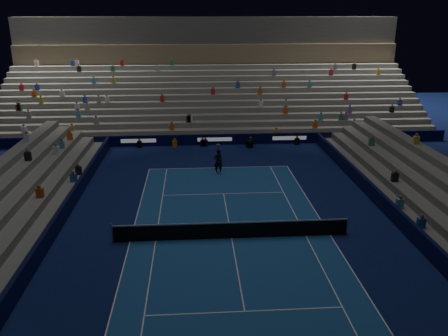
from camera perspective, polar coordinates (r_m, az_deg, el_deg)
ground at (r=24.98m, az=0.96°, el=-8.85°), size 90.00×90.00×0.00m
court_surface at (r=24.98m, az=0.96°, el=-8.84°), size 10.97×23.77×0.01m
sponsor_barrier_far at (r=42.06m, az=-1.18°, el=3.61°), size 44.00×0.25×1.00m
sponsor_barrier_east at (r=27.28m, az=21.86°, el=-6.63°), size 0.25×37.00×1.00m
sponsor_barrier_west at (r=25.87m, az=-21.20°, el=-7.98°), size 0.25×37.00×1.00m
grandstand_main at (r=50.62m, az=-1.74°, el=9.59°), size 44.00×15.20×11.20m
tennis_net at (r=24.75m, az=0.97°, el=-7.82°), size 12.90×0.10×1.10m
tennis_player at (r=34.27m, az=-0.75°, el=0.82°), size 0.81×0.63×1.95m
broadcast_camera at (r=41.31m, az=3.23°, el=3.07°), size 0.66×1.04×0.66m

